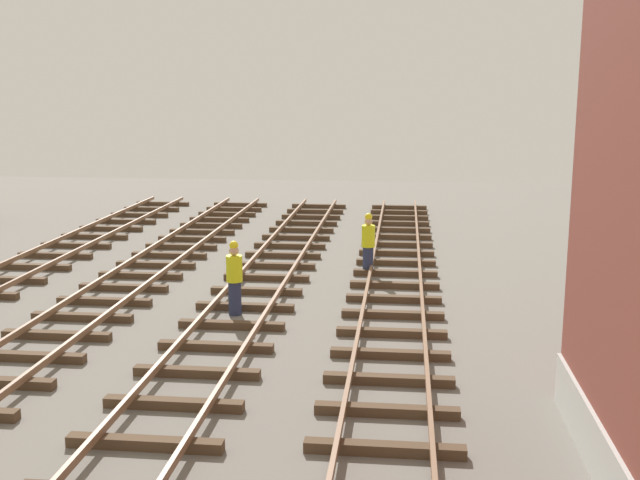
{
  "coord_description": "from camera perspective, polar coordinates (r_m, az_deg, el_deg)",
  "views": [
    {
      "loc": [
        1.46,
        -3.21,
        5.57
      ],
      "look_at": [
        -0.44,
        14.09,
        2.11
      ],
      "focal_mm": 43.53,
      "sensor_mm": 36.0,
      "label": 1
    }
  ],
  "objects": [
    {
      "name": "track_worker_foreground",
      "position": [
        19.21,
        -6.3,
        -2.82
      ],
      "size": [
        0.4,
        0.4,
        1.87
      ],
      "color": "#262D4C",
      "rests_on": "ground"
    },
    {
      "name": "track_worker_distant",
      "position": [
        23.24,
        3.56,
        -0.31
      ],
      "size": [
        0.4,
        0.4,
        1.87
      ],
      "color": "#262D4C",
      "rests_on": "ground"
    }
  ]
}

